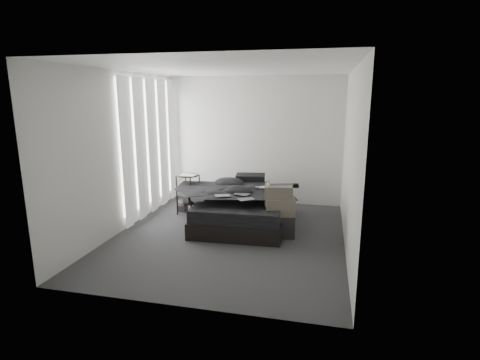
% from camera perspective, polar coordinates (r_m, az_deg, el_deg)
% --- Properties ---
extents(floor, '(3.60, 4.20, 0.01)m').
position_cam_1_polar(floor, '(6.08, -1.72, -8.55)').
color(floor, '#323235').
rests_on(floor, ground).
extents(ceiling, '(3.60, 4.20, 0.01)m').
position_cam_1_polar(ceiling, '(5.68, -1.90, 16.69)').
color(ceiling, white).
rests_on(ceiling, ground).
extents(wall_back, '(3.60, 0.01, 2.60)m').
position_cam_1_polar(wall_back, '(7.77, 2.17, 6.04)').
color(wall_back, silver).
rests_on(wall_back, ground).
extents(wall_front, '(3.60, 0.01, 2.60)m').
position_cam_1_polar(wall_front, '(3.79, -9.93, -1.38)').
color(wall_front, silver).
rests_on(wall_front, ground).
extents(wall_left, '(0.01, 4.20, 2.60)m').
position_cam_1_polar(wall_left, '(6.44, -17.53, 4.04)').
color(wall_left, silver).
rests_on(wall_left, ground).
extents(wall_right, '(0.01, 4.20, 2.60)m').
position_cam_1_polar(wall_right, '(5.56, 16.45, 2.81)').
color(wall_right, silver).
rests_on(wall_right, ground).
extents(window_left, '(0.02, 2.00, 2.30)m').
position_cam_1_polar(window_left, '(7.20, -13.82, 5.54)').
color(window_left, white).
rests_on(window_left, wall_left).
extents(curtain_left, '(0.06, 2.12, 2.48)m').
position_cam_1_polar(curtain_left, '(7.19, -13.43, 4.99)').
color(curtain_left, white).
rests_on(curtain_left, wall_left).
extents(bed, '(1.56, 2.01, 0.27)m').
position_cam_1_polar(bed, '(6.63, 0.42, -5.51)').
color(bed, black).
rests_on(bed, floor).
extents(mattress, '(1.50, 1.95, 0.21)m').
position_cam_1_polar(mattress, '(6.56, 0.42, -3.54)').
color(mattress, black).
rests_on(mattress, bed).
extents(duvet, '(1.51, 1.73, 0.23)m').
position_cam_1_polar(duvet, '(6.45, 0.35, -1.80)').
color(duvet, black).
rests_on(duvet, mattress).
extents(pillow_lower, '(0.60, 0.42, 0.13)m').
position_cam_1_polar(pillow_lower, '(7.24, 1.11, -0.57)').
color(pillow_lower, black).
rests_on(pillow_lower, mattress).
extents(pillow_upper, '(0.60, 0.46, 0.12)m').
position_cam_1_polar(pillow_upper, '(7.18, 1.61, 0.37)').
color(pillow_upper, black).
rests_on(pillow_upper, pillow_lower).
extents(laptop, '(0.35, 0.28, 0.02)m').
position_cam_1_polar(laptop, '(6.46, 3.64, -0.66)').
color(laptop, silver).
rests_on(laptop, duvet).
extents(comic_a, '(0.29, 0.25, 0.01)m').
position_cam_1_polar(comic_a, '(6.02, -2.67, -1.74)').
color(comic_a, black).
rests_on(comic_a, duvet).
extents(comic_b, '(0.27, 0.20, 0.01)m').
position_cam_1_polar(comic_b, '(6.10, 0.24, -1.48)').
color(comic_b, black).
rests_on(comic_b, duvet).
extents(comic_c, '(0.29, 0.28, 0.01)m').
position_cam_1_polar(comic_c, '(5.81, 0.93, -2.16)').
color(comic_c, black).
rests_on(comic_c, duvet).
extents(side_stand, '(0.49, 0.49, 0.75)m').
position_cam_1_polar(side_stand, '(7.15, -7.87, -2.23)').
color(side_stand, black).
rests_on(side_stand, floor).
extents(papers, '(0.30, 0.23, 0.01)m').
position_cam_1_polar(papers, '(7.05, -7.94, 0.75)').
color(papers, white).
rests_on(papers, side_stand).
extents(floor_books, '(0.14, 0.20, 0.14)m').
position_cam_1_polar(floor_books, '(7.42, -8.70, -4.13)').
color(floor_books, black).
rests_on(floor_books, floor).
extents(box_lower, '(0.55, 0.46, 0.36)m').
position_cam_1_polar(box_lower, '(6.09, 5.89, -6.77)').
color(box_lower, black).
rests_on(box_lower, floor).
extents(box_mid, '(0.53, 0.46, 0.28)m').
position_cam_1_polar(box_mid, '(5.98, 6.07, -3.92)').
color(box_mid, '#5F584B').
rests_on(box_mid, box_lower).
extents(box_upper, '(0.48, 0.40, 0.19)m').
position_cam_1_polar(box_upper, '(5.93, 5.91, -1.72)').
color(box_upper, '#5F584B').
rests_on(box_upper, box_mid).
extents(art_book_white, '(0.42, 0.36, 0.04)m').
position_cam_1_polar(art_book_white, '(5.90, 6.04, -0.65)').
color(art_book_white, silver).
rests_on(art_book_white, box_upper).
extents(art_book_snake, '(0.43, 0.38, 0.03)m').
position_cam_1_polar(art_book_snake, '(5.88, 6.16, -0.34)').
color(art_book_snake, silver).
rests_on(art_book_snake, art_book_white).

